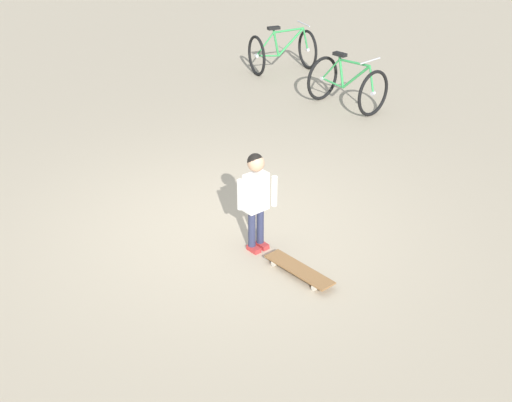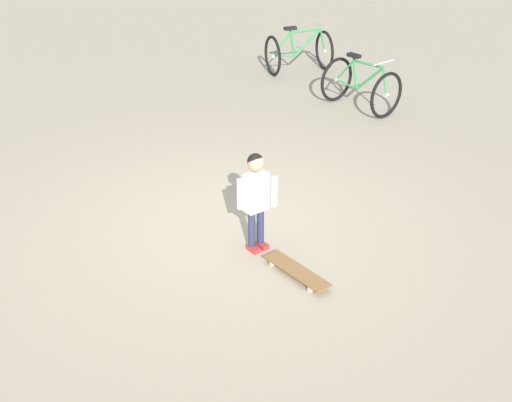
{
  "view_description": "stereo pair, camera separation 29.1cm",
  "coord_description": "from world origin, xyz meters",
  "views": [
    {
      "loc": [
        6.35,
        1.47,
        3.73
      ],
      "look_at": [
        0.42,
        0.43,
        0.55
      ],
      "focal_mm": 47.92,
      "sensor_mm": 36.0,
      "label": 1
    },
    {
      "loc": [
        6.29,
        1.76,
        3.73
      ],
      "look_at": [
        0.42,
        0.43,
        0.55
      ],
      "focal_mm": 47.92,
      "sensor_mm": 36.0,
      "label": 2
    }
  ],
  "objects": [
    {
      "name": "bicycle_near",
      "position": [
        -4.0,
        1.1,
        0.38
      ],
      "size": [
        1.21,
        1.28,
        0.85
      ],
      "color": "black",
      "rests_on": "ground"
    },
    {
      "name": "bicycle_mid",
      "position": [
        -5.7,
        -0.15,
        0.38
      ],
      "size": [
        1.18,
        1.28,
        0.85
      ],
      "color": "black",
      "rests_on": "ground"
    },
    {
      "name": "ground_plane",
      "position": [
        0.0,
        0.0,
        0.0
      ],
      "size": [
        50.0,
        50.0,
        0.0
      ],
      "primitive_type": "plane",
      "color": "tan"
    },
    {
      "name": "skateboard",
      "position": [
        0.83,
        0.93,
        0.06
      ],
      "size": [
        0.64,
        0.74,
        0.07
      ],
      "color": "olive",
      "rests_on": "ground"
    },
    {
      "name": "child_person",
      "position": [
        0.42,
        0.43,
        0.66
      ],
      "size": [
        0.28,
        0.38,
        1.06
      ],
      "color": "#2D3351",
      "rests_on": "ground"
    }
  ]
}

